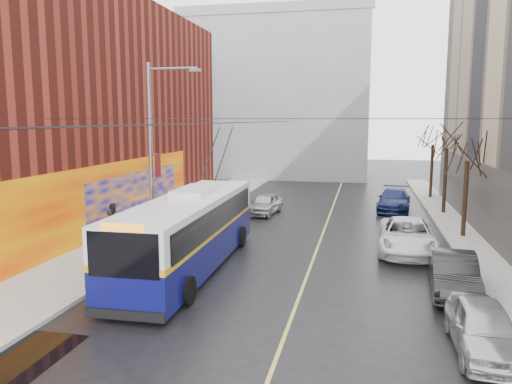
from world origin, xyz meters
TOP-DOWN VIEW (x-y plane):
  - ground at (0.00, 0.00)m, footprint 140.00×140.00m
  - sidewalk_left at (-8.00, 12.00)m, footprint 4.00×60.00m
  - sidewalk_right at (9.00, 12.00)m, footprint 2.00×60.00m
  - lane_line at (1.50, 14.00)m, footprint 0.12×50.00m
  - building_left at (-15.99, 13.99)m, footprint 12.11×36.00m
  - building_far at (-6.00, 44.99)m, footprint 20.50×12.10m
  - streetlight_pole at (-6.14, 10.00)m, footprint 2.65×0.60m
  - catenary_wires at (-2.54, 14.77)m, footprint 18.00×60.00m
  - tree_near at (9.00, 16.00)m, footprint 3.20×3.20m
  - tree_mid at (9.00, 23.00)m, footprint 3.20×3.20m
  - tree_far at (9.00, 30.00)m, footprint 3.20×3.20m
  - puddle at (-5.23, -1.03)m, footprint 2.14×3.14m
  - pigeons_flying at (-2.30, 10.56)m, footprint 5.03×4.29m
  - trolleybus at (-3.58, 7.64)m, footprint 3.12×12.69m
  - parked_car_a at (7.00, 1.89)m, footprint 1.67×4.15m
  - parked_car_b at (7.00, 6.73)m, footprint 1.88×4.62m
  - parked_car_c at (5.80, 12.38)m, footprint 2.90×5.88m
  - parked_car_d at (5.80, 23.78)m, footprint 2.67×5.48m
  - following_car at (-2.87, 20.57)m, footprint 2.19×4.28m
  - pedestrian_a at (-8.87, 10.61)m, footprint 0.59×0.72m
  - pedestrian_b at (-9.27, 11.70)m, footprint 0.86×1.01m
  - pedestrian_c at (-6.62, 8.37)m, footprint 1.16×1.30m

SIDE VIEW (x-z plane):
  - ground at x=0.00m, z-range 0.00..0.00m
  - lane_line at x=1.50m, z-range 0.00..0.01m
  - puddle at x=-5.23m, z-range 0.00..0.01m
  - sidewalk_left at x=-8.00m, z-range 0.00..0.15m
  - sidewalk_right at x=9.00m, z-range 0.00..0.15m
  - following_car at x=-2.87m, z-range 0.00..1.40m
  - parked_car_a at x=7.00m, z-range 0.00..1.41m
  - parked_car_b at x=7.00m, z-range 0.00..1.49m
  - parked_car_d at x=5.80m, z-range 0.00..1.54m
  - parked_car_c at x=5.80m, z-range 0.00..1.61m
  - pedestrian_a at x=-8.87m, z-range 0.15..1.84m
  - pedestrian_c at x=-6.62m, z-range 0.15..1.90m
  - pedestrian_b at x=-9.27m, z-range 0.15..1.98m
  - trolleybus at x=-3.58m, z-range -1.33..4.65m
  - streetlight_pole at x=-6.14m, z-range 0.35..9.35m
  - tree_near at x=9.00m, z-range 1.78..8.18m
  - tree_far at x=9.00m, z-range 1.86..8.43m
  - tree_mid at x=9.00m, z-range 1.91..8.59m
  - catenary_wires at x=-2.54m, z-range 6.13..6.36m
  - pigeons_flying at x=-2.30m, z-range 5.88..7.09m
  - building_left at x=-15.99m, z-range -0.01..13.99m
  - building_far at x=-6.00m, z-range 0.02..18.02m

